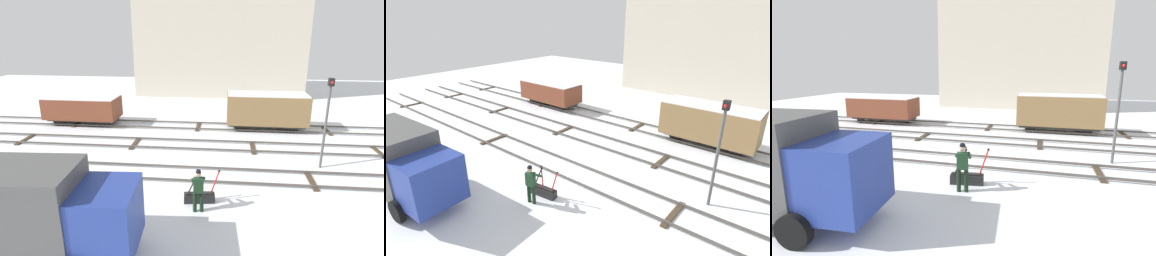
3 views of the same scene
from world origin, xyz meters
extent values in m
plane|color=silver|center=(0.00, 0.00, 0.00)|extent=(60.00, 60.00, 0.00)
cube|color=#4C4742|center=(0.00, -0.72, 0.13)|extent=(44.00, 0.07, 0.10)
cube|color=#4C4742|center=(0.00, 0.72, 0.13)|extent=(44.00, 0.07, 0.10)
cube|color=#423323|center=(-17.60, 0.00, 0.04)|extent=(0.24, 1.94, 0.08)
cube|color=#423323|center=(-5.87, 0.00, 0.04)|extent=(0.24, 1.94, 0.08)
cube|color=#423323|center=(5.87, 0.00, 0.04)|extent=(0.24, 1.94, 0.08)
cube|color=#4C4742|center=(0.00, 3.19, 0.13)|extent=(44.00, 0.07, 0.10)
cube|color=#4C4742|center=(0.00, 4.63, 0.13)|extent=(44.00, 0.07, 0.10)
cube|color=#423323|center=(-17.60, 3.91, 0.04)|extent=(0.24, 1.94, 0.08)
cube|color=#423323|center=(-10.56, 3.91, 0.04)|extent=(0.24, 1.94, 0.08)
cube|color=#423323|center=(-3.52, 3.91, 0.04)|extent=(0.24, 1.94, 0.08)
cube|color=#423323|center=(3.52, 3.91, 0.04)|extent=(0.24, 1.94, 0.08)
cube|color=#4C4742|center=(0.00, 6.91, 0.13)|extent=(44.00, 0.07, 0.10)
cube|color=#4C4742|center=(0.00, 8.35, 0.13)|extent=(44.00, 0.07, 0.10)
cube|color=#423323|center=(-17.60, 7.63, 0.04)|extent=(0.24, 1.94, 0.08)
cube|color=#423323|center=(-8.80, 7.63, 0.04)|extent=(0.24, 1.94, 0.08)
cube|color=#423323|center=(0.00, 7.63, 0.04)|extent=(0.24, 1.94, 0.08)
cube|color=black|center=(0.89, -2.30, 0.18)|extent=(1.28, 0.52, 0.36)
cube|color=black|center=(0.89, -2.30, 0.39)|extent=(1.13, 0.34, 0.06)
cylinder|color=black|center=(0.65, -2.33, 0.84)|extent=(0.49, 0.12, 0.98)
sphere|color=black|center=(0.86, -2.30, 1.32)|extent=(0.09, 0.09, 0.09)
cylinder|color=red|center=(0.87, -2.30, 0.88)|extent=(0.11, 0.07, 1.05)
sphere|color=black|center=(0.84, -2.30, 1.41)|extent=(0.09, 0.09, 0.09)
cylinder|color=red|center=(1.51, -2.21, 0.86)|extent=(0.38, 0.10, 1.02)
sphere|color=black|center=(1.67, -2.19, 1.36)|extent=(0.09, 0.09, 0.09)
cylinder|color=black|center=(0.78, -3.01, 0.42)|extent=(0.15, 0.15, 0.83)
cylinder|color=black|center=(1.04, -2.97, 0.42)|extent=(0.15, 0.15, 0.83)
cube|color=#1E3D23|center=(0.91, -2.99, 1.13)|extent=(0.41, 0.29, 0.59)
sphere|color=tan|center=(0.91, -2.99, 1.57)|extent=(0.23, 0.23, 0.23)
sphere|color=black|center=(0.91, -2.99, 1.67)|extent=(0.20, 0.20, 0.20)
cylinder|color=#1E3D23|center=(0.67, -2.76, 1.20)|extent=(0.18, 0.57, 0.29)
cylinder|color=#1E3D23|center=(1.09, -2.74, 1.26)|extent=(0.18, 0.53, 0.40)
cube|color=navy|center=(-1.59, -5.90, 1.50)|extent=(2.02, 2.21, 1.90)
cube|color=black|center=(-0.69, -5.85, 1.83)|extent=(0.15, 1.78, 0.76)
cube|color=#4C4C4C|center=(-4.28, -6.06, 1.79)|extent=(3.99, 2.42, 2.48)
cylinder|color=black|center=(-2.15, -7.05, 0.45)|extent=(0.91, 0.30, 0.90)
cylinder|color=black|center=(-2.28, -4.82, 0.45)|extent=(0.91, 0.30, 0.90)
cylinder|color=black|center=(-5.41, -5.00, 0.45)|extent=(0.91, 0.30, 0.90)
cylinder|color=#4C4C4C|center=(6.70, 1.61, 2.08)|extent=(0.12, 0.12, 4.15)
cube|color=black|center=(6.70, 1.61, 4.33)|extent=(0.24, 0.24, 0.36)
sphere|color=red|center=(6.70, 1.48, 4.33)|extent=(0.14, 0.14, 0.14)
cube|color=beige|center=(1.15, 20.04, 6.03)|extent=(16.68, 5.61, 12.07)
cube|color=#2D2B28|center=(4.68, 7.63, 0.40)|extent=(5.10, 1.30, 0.20)
cube|color=olive|center=(4.68, 7.63, 1.47)|extent=(5.38, 2.13, 1.94)
cube|color=white|center=(4.68, 7.63, 2.47)|extent=(5.27, 2.05, 0.06)
cylinder|color=black|center=(2.93, 7.08, 0.35)|extent=(0.70, 0.11, 0.70)
cylinder|color=black|center=(2.94, 8.22, 0.35)|extent=(0.70, 0.11, 0.70)
cylinder|color=black|center=(6.42, 7.04, 0.35)|extent=(0.70, 0.11, 0.70)
cylinder|color=black|center=(6.43, 8.19, 0.35)|extent=(0.70, 0.11, 0.70)
cube|color=#2D2B28|center=(-8.36, 7.63, 0.40)|extent=(4.96, 1.36, 0.20)
cube|color=brown|center=(-8.36, 7.63, 1.23)|extent=(5.23, 2.23, 1.45)
cube|color=white|center=(-8.36, 7.63, 1.98)|extent=(5.12, 2.14, 0.06)
cylinder|color=black|center=(-10.06, 7.05, 0.35)|extent=(0.70, 0.11, 0.70)
cylinder|color=black|center=(-10.05, 8.25, 0.35)|extent=(0.70, 0.11, 0.70)
cylinder|color=black|center=(-6.68, 7.02, 0.35)|extent=(0.70, 0.11, 0.70)
cylinder|color=black|center=(-6.67, 8.21, 0.35)|extent=(0.70, 0.11, 0.70)
camera|label=1|loc=(1.76, -13.57, 6.79)|focal=29.55mm
camera|label=2|loc=(9.18, -9.94, 7.54)|focal=27.97mm
camera|label=3|loc=(3.28, -11.81, 4.25)|focal=26.20mm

